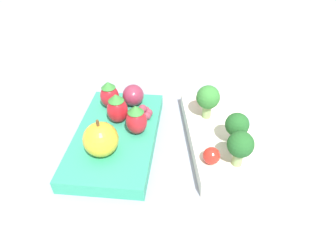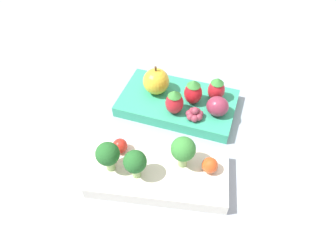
% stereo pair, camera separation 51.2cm
% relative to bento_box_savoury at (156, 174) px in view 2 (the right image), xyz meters
% --- Properties ---
extents(ground_plane, '(4.00, 4.00, 0.00)m').
position_rel_bento_box_savoury_xyz_m(ground_plane, '(-0.00, -0.07, -0.01)').
color(ground_plane, '#939EB2').
extents(bento_box_savoury, '(0.21, 0.12, 0.02)m').
position_rel_bento_box_savoury_xyz_m(bento_box_savoury, '(0.00, 0.00, 0.00)').
color(bento_box_savoury, silver).
rests_on(bento_box_savoury, ground_plane).
extents(bento_box_fruit, '(0.21, 0.13, 0.02)m').
position_rel_bento_box_savoury_xyz_m(bento_box_fruit, '(0.01, -0.15, -0.00)').
color(bento_box_fruit, '#33A87F').
rests_on(bento_box_fruit, ground_plane).
extents(broccoli_floret_0, '(0.04, 0.04, 0.05)m').
position_rel_bento_box_savoury_xyz_m(broccoli_floret_0, '(-0.03, -0.02, 0.05)').
color(broccoli_floret_0, '#93B770').
rests_on(broccoli_floret_0, bento_box_savoury).
extents(broccoli_floret_1, '(0.03, 0.03, 0.05)m').
position_rel_bento_box_savoury_xyz_m(broccoli_floret_1, '(0.06, 0.02, 0.04)').
color(broccoli_floret_1, '#93B770').
rests_on(broccoli_floret_1, bento_box_savoury).
extents(broccoli_floret_2, '(0.03, 0.03, 0.05)m').
position_rel_bento_box_savoury_xyz_m(broccoli_floret_2, '(0.02, 0.02, 0.04)').
color(broccoli_floret_2, '#93B770').
rests_on(broccoli_floret_2, bento_box_savoury).
extents(cherry_tomato_0, '(0.02, 0.02, 0.02)m').
position_rel_bento_box_savoury_xyz_m(cherry_tomato_0, '(-0.07, -0.02, 0.02)').
color(cherry_tomato_0, '#DB4C1E').
rests_on(cherry_tomato_0, bento_box_savoury).
extents(cherry_tomato_1, '(0.02, 0.02, 0.02)m').
position_rel_bento_box_savoury_xyz_m(cherry_tomato_1, '(0.06, -0.02, 0.02)').
color(cherry_tomato_1, red).
rests_on(cherry_tomato_1, bento_box_savoury).
extents(apple, '(0.05, 0.05, 0.06)m').
position_rel_bento_box_savoury_xyz_m(apple, '(0.05, -0.16, 0.03)').
color(apple, gold).
rests_on(apple, bento_box_fruit).
extents(strawberry_0, '(0.03, 0.03, 0.05)m').
position_rel_bento_box_savoury_xyz_m(strawberry_0, '(0.01, -0.12, 0.03)').
color(strawberry_0, red).
rests_on(strawberry_0, bento_box_fruit).
extents(strawberry_1, '(0.03, 0.03, 0.05)m').
position_rel_bento_box_savoury_xyz_m(strawberry_1, '(-0.06, -0.17, 0.03)').
color(strawberry_1, red).
rests_on(strawberry_1, bento_box_fruit).
extents(strawberry_2, '(0.03, 0.03, 0.05)m').
position_rel_bento_box_savoury_xyz_m(strawberry_2, '(-0.02, -0.15, 0.03)').
color(strawberry_2, red).
rests_on(strawberry_2, bento_box_fruit).
extents(plum, '(0.04, 0.03, 0.03)m').
position_rel_bento_box_savoury_xyz_m(plum, '(-0.07, -0.14, 0.03)').
color(plum, '#892D47').
rests_on(plum, bento_box_fruit).
extents(grape_cluster, '(0.03, 0.03, 0.02)m').
position_rel_bento_box_savoury_xyz_m(grape_cluster, '(-0.03, -0.12, 0.02)').
color(grape_cluster, '#93384C').
rests_on(grape_cluster, bento_box_fruit).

